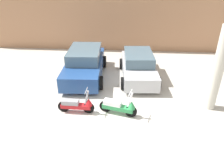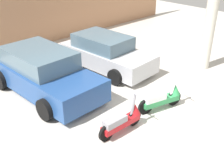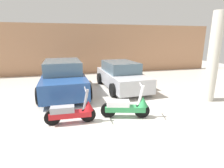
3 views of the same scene
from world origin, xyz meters
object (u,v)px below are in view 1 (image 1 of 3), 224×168
at_px(scooter_front_left, 77,104).
at_px(car_rear_center, 138,66).
at_px(car_rear_left, 85,64).
at_px(scooter_front_right, 120,106).
at_px(support_column_side, 218,70).

relative_size(scooter_front_left, car_rear_center, 0.37).
bearing_deg(car_rear_center, car_rear_left, -92.38).
distance_m(scooter_front_right, support_column_side, 4.05).
height_order(scooter_front_left, car_rear_left, car_rear_left).
xyz_separation_m(scooter_front_left, support_column_side, (5.43, 0.75, 1.36)).
relative_size(car_rear_center, support_column_side, 1.16).
xyz_separation_m(car_rear_left, support_column_side, (5.75, -2.62, 1.02)).
height_order(scooter_front_right, car_rear_center, car_rear_center).
xyz_separation_m(scooter_front_left, scooter_front_right, (1.69, -0.02, 0.02)).
distance_m(scooter_front_left, car_rear_left, 3.41).
bearing_deg(car_rear_left, car_rear_center, 88.98).
bearing_deg(car_rear_left, scooter_front_right, 28.25).
xyz_separation_m(scooter_front_left, car_rear_center, (2.53, 3.44, 0.27)).
bearing_deg(scooter_front_left, car_rear_center, 55.06).
bearing_deg(support_column_side, scooter_front_right, -168.41).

